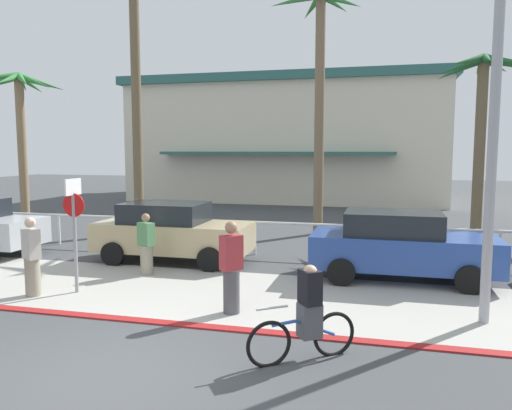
% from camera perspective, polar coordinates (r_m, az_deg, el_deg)
% --- Properties ---
extents(ground_plane, '(80.00, 80.00, 0.00)m').
position_cam_1_polar(ground_plane, '(16.73, 1.16, -4.65)').
color(ground_plane, '#424447').
extents(sidewalk_strip, '(44.00, 4.00, 0.02)m').
position_cam_1_polar(sidewalk_strip, '(11.32, -5.66, -10.01)').
color(sidewalk_strip, '#ADAAA0').
rests_on(sidewalk_strip, ground).
extents(curb_paint, '(44.00, 0.24, 0.03)m').
position_cam_1_polar(curb_paint, '(9.55, -9.88, -13.16)').
color(curb_paint, maroon).
rests_on(curb_paint, ground).
extents(building_backdrop, '(19.65, 11.91, 7.60)m').
position_cam_1_polar(building_backdrop, '(33.79, 4.12, 7.39)').
color(building_backdrop, beige).
rests_on(building_backdrop, ground).
extents(rail_fence, '(18.34, 0.08, 1.04)m').
position_cam_1_polar(rail_fence, '(15.15, -0.13, -2.60)').
color(rail_fence, white).
rests_on(rail_fence, ground).
extents(stop_sign_bike_lane, '(0.52, 0.56, 2.56)m').
position_cam_1_polar(stop_sign_bike_lane, '(11.69, -20.07, -1.48)').
color(stop_sign_bike_lane, gray).
rests_on(stop_sign_bike_lane, ground).
extents(streetlight_curb, '(0.24, 2.54, 7.50)m').
position_cam_1_polar(streetlight_curb, '(9.68, 26.00, 12.16)').
color(streetlight_curb, '#9EA0A5').
rests_on(streetlight_curb, ground).
extents(palm_tree_0, '(3.31, 3.28, 6.33)m').
position_cam_1_polar(palm_tree_0, '(22.96, -25.44, 10.19)').
color(palm_tree_0, '#846B4C').
rests_on(palm_tree_0, ground).
extents(palm_tree_1, '(3.49, 3.30, 9.86)m').
position_cam_1_polar(palm_tree_1, '(19.68, -13.77, 17.49)').
color(palm_tree_1, brown).
rests_on(palm_tree_1, ground).
extents(palm_tree_2, '(3.41, 3.14, 8.93)m').
position_cam_1_polar(palm_tree_2, '(19.15, 7.29, 15.83)').
color(palm_tree_2, '#756047').
rests_on(palm_tree_2, ground).
extents(palm_tree_3, '(3.23, 2.77, 6.34)m').
position_cam_1_polar(palm_tree_3, '(18.48, 24.43, 10.96)').
color(palm_tree_3, brown).
rests_on(palm_tree_3, ground).
extents(car_tan_1, '(4.40, 2.02, 1.69)m').
position_cam_1_polar(car_tan_1, '(14.43, -9.63, -3.00)').
color(car_tan_1, tan).
rests_on(car_tan_1, ground).
extents(car_blue_2, '(4.40, 2.02, 1.69)m').
position_cam_1_polar(car_blue_2, '(12.70, 16.20, -4.43)').
color(car_blue_2, '#284793').
rests_on(car_blue_2, ground).
extents(cyclist_blue_0, '(1.51, 1.11, 1.50)m').
position_cam_1_polar(cyclist_blue_0, '(7.76, 5.83, -12.44)').
color(cyclist_blue_0, black).
rests_on(cyclist_blue_0, ground).
extents(pedestrian_0, '(0.47, 0.42, 1.59)m').
position_cam_1_polar(pedestrian_0, '(13.02, -12.42, -4.71)').
color(pedestrian_0, gray).
rests_on(pedestrian_0, ground).
extents(pedestrian_1, '(0.48, 0.43, 1.75)m').
position_cam_1_polar(pedestrian_1, '(11.91, -24.24, -5.74)').
color(pedestrian_1, gray).
rests_on(pedestrian_1, ground).
extents(pedestrian_2, '(0.46, 0.47, 1.83)m').
position_cam_1_polar(pedestrian_2, '(9.74, -2.84, -7.53)').
color(pedestrian_2, '#4C4C51').
rests_on(pedestrian_2, ground).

